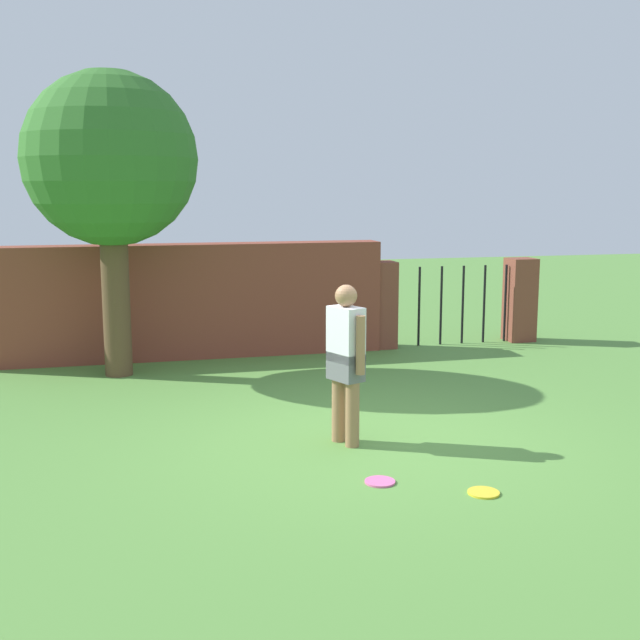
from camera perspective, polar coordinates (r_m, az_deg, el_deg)
The scene contains 7 objects.
ground_plane at distance 8.28m, azimuth 3.65°, elevation -8.53°, with size 40.00×40.00×0.00m, color #568C3D.
brick_wall at distance 12.19m, azimuth -9.62°, elevation 1.34°, with size 6.03×0.50×1.73m, color brown.
tree at distance 11.09m, azimuth -14.83°, elevation 10.91°, with size 2.32×2.32×4.11m.
person at distance 7.90m, azimuth 1.86°, elevation -2.66°, with size 0.34×0.50×1.62m.
fence_gate at distance 13.27m, azimuth 9.46°, elevation 1.27°, with size 2.91×0.44×1.40m.
frisbee_pink at distance 7.12m, azimuth 4.32°, elevation -11.50°, with size 0.27×0.27×0.02m, color pink.
frisbee_yellow at distance 7.01m, azimuth 11.66°, elevation -12.05°, with size 0.27×0.27×0.02m, color yellow.
Camera 1 is at (-2.42, -7.50, 2.55)m, focal length 44.55 mm.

